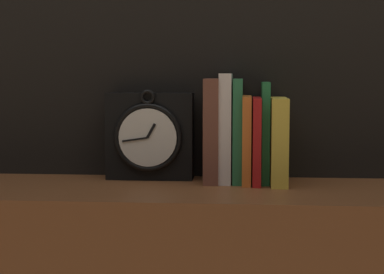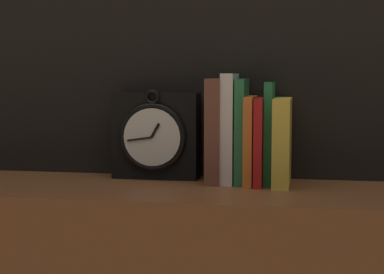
{
  "view_description": "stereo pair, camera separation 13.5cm",
  "coord_description": "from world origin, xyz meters",
  "px_view_note": "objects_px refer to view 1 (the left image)",
  "views": [
    {
      "loc": [
        0.11,
        -1.34,
        1.1
      ],
      "look_at": [
        0.0,
        0.0,
        0.97
      ],
      "focal_mm": 60.0,
      "sensor_mm": 36.0,
      "label": 1
    },
    {
      "loc": [
        0.25,
        -1.32,
        1.1
      ],
      "look_at": [
        0.0,
        0.0,
        0.97
      ],
      "focal_mm": 60.0,
      "sensor_mm": 36.0,
      "label": 2
    }
  ],
  "objects_px": {
    "book_slot0_brown": "(212,130)",
    "book_slot2_green": "(238,131)",
    "book_slot3_orange": "(247,140)",
    "book_slot4_red": "(257,140)",
    "book_slot1_white": "(226,128)",
    "clock": "(150,136)",
    "book_slot5_green": "(265,132)",
    "book_slot6_yellow": "(279,141)"
  },
  "relations": [
    {
      "from": "book_slot0_brown",
      "to": "book_slot2_green",
      "type": "relative_size",
      "value": 1.0
    },
    {
      "from": "book_slot0_brown",
      "to": "book_slot3_orange",
      "type": "relative_size",
      "value": 1.2
    },
    {
      "from": "book_slot4_red",
      "to": "book_slot1_white",
      "type": "bearing_deg",
      "value": 170.53
    },
    {
      "from": "clock",
      "to": "book_slot0_brown",
      "type": "xyz_separation_m",
      "value": [
        0.14,
        -0.02,
        0.02
      ]
    },
    {
      "from": "clock",
      "to": "book_slot5_green",
      "type": "height_order",
      "value": "book_slot5_green"
    },
    {
      "from": "clock",
      "to": "book_slot3_orange",
      "type": "relative_size",
      "value": 1.07
    },
    {
      "from": "clock",
      "to": "book_slot6_yellow",
      "type": "relative_size",
      "value": 1.09
    },
    {
      "from": "book_slot1_white",
      "to": "book_slot6_yellow",
      "type": "bearing_deg",
      "value": -7.97
    },
    {
      "from": "book_slot1_white",
      "to": "book_slot0_brown",
      "type": "bearing_deg",
      "value": -175.11
    },
    {
      "from": "book_slot1_white",
      "to": "book_slot6_yellow",
      "type": "height_order",
      "value": "book_slot1_white"
    },
    {
      "from": "book_slot4_red",
      "to": "book_slot6_yellow",
      "type": "height_order",
      "value": "same"
    },
    {
      "from": "book_slot5_green",
      "to": "clock",
      "type": "bearing_deg",
      "value": 175.31
    },
    {
      "from": "book_slot3_orange",
      "to": "book_slot4_red",
      "type": "bearing_deg",
      "value": -7.24
    },
    {
      "from": "book_slot2_green",
      "to": "book_slot3_orange",
      "type": "relative_size",
      "value": 1.2
    },
    {
      "from": "book_slot1_white",
      "to": "book_slot5_green",
      "type": "height_order",
      "value": "book_slot1_white"
    },
    {
      "from": "book_slot1_white",
      "to": "book_slot5_green",
      "type": "bearing_deg",
      "value": 0.36
    },
    {
      "from": "book_slot0_brown",
      "to": "book_slot4_red",
      "type": "distance_m",
      "value": 0.1
    },
    {
      "from": "book_slot0_brown",
      "to": "book_slot4_red",
      "type": "relative_size",
      "value": 1.22
    },
    {
      "from": "book_slot2_green",
      "to": "book_slot3_orange",
      "type": "distance_m",
      "value": 0.03
    },
    {
      "from": "clock",
      "to": "book_slot6_yellow",
      "type": "distance_m",
      "value": 0.29
    },
    {
      "from": "book_slot3_orange",
      "to": "book_slot6_yellow",
      "type": "relative_size",
      "value": 1.02
    },
    {
      "from": "book_slot0_brown",
      "to": "book_slot2_green",
      "type": "height_order",
      "value": "same"
    },
    {
      "from": "clock",
      "to": "book_slot0_brown",
      "type": "relative_size",
      "value": 0.9
    },
    {
      "from": "book_slot0_brown",
      "to": "book_slot4_red",
      "type": "xyz_separation_m",
      "value": [
        0.1,
        -0.01,
        -0.02
      ]
    },
    {
      "from": "book_slot4_red",
      "to": "book_slot5_green",
      "type": "height_order",
      "value": "book_slot5_green"
    },
    {
      "from": "clock",
      "to": "book_slot6_yellow",
      "type": "bearing_deg",
      "value": -7.52
    },
    {
      "from": "clock",
      "to": "book_slot5_green",
      "type": "relative_size",
      "value": 0.93
    },
    {
      "from": "book_slot0_brown",
      "to": "book_slot5_green",
      "type": "xyz_separation_m",
      "value": [
        0.12,
        0.0,
        -0.0
      ]
    },
    {
      "from": "book_slot3_orange",
      "to": "book_slot6_yellow",
      "type": "xyz_separation_m",
      "value": [
        0.07,
        -0.01,
        -0.0
      ]
    },
    {
      "from": "book_slot5_green",
      "to": "book_slot1_white",
      "type": "bearing_deg",
      "value": -179.64
    },
    {
      "from": "book_slot0_brown",
      "to": "book_slot3_orange",
      "type": "xyz_separation_m",
      "value": [
        0.08,
        -0.01,
        -0.02
      ]
    },
    {
      "from": "clock",
      "to": "book_slot4_red",
      "type": "bearing_deg",
      "value": -7.86
    },
    {
      "from": "book_slot2_green",
      "to": "book_slot1_white",
      "type": "bearing_deg",
      "value": -179.57
    },
    {
      "from": "book_slot5_green",
      "to": "book_slot3_orange",
      "type": "bearing_deg",
      "value": -167.22
    },
    {
      "from": "book_slot2_green",
      "to": "book_slot4_red",
      "type": "xyz_separation_m",
      "value": [
        0.04,
        -0.01,
        -0.02
      ]
    },
    {
      "from": "book_slot4_red",
      "to": "book_slot0_brown",
      "type": "bearing_deg",
      "value": 174.86
    },
    {
      "from": "book_slot0_brown",
      "to": "book_slot4_red",
      "type": "height_order",
      "value": "book_slot0_brown"
    },
    {
      "from": "book_slot3_orange",
      "to": "book_slot6_yellow",
      "type": "height_order",
      "value": "book_slot3_orange"
    },
    {
      "from": "book_slot4_red",
      "to": "book_slot2_green",
      "type": "bearing_deg",
      "value": 164.36
    },
    {
      "from": "clock",
      "to": "book_slot4_red",
      "type": "relative_size",
      "value": 1.09
    },
    {
      "from": "book_slot0_brown",
      "to": "book_slot3_orange",
      "type": "bearing_deg",
      "value": -4.55
    },
    {
      "from": "book_slot3_orange",
      "to": "book_slot4_red",
      "type": "xyz_separation_m",
      "value": [
        0.02,
        -0.0,
        -0.0
      ]
    }
  ]
}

